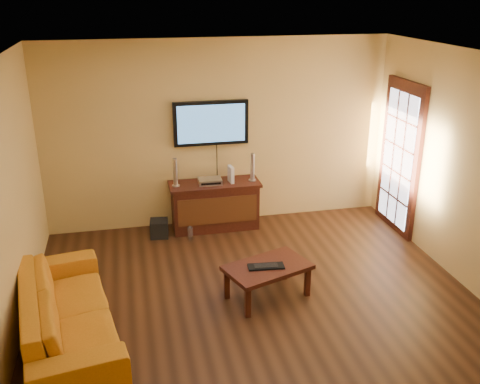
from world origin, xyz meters
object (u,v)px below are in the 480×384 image
object	(u,v)px
television	(211,123)
speaker_left	(175,174)
sofa	(66,303)
av_receiver	(210,181)
keyboard	(266,266)
game_console	(231,174)
media_console	(215,205)
bottle	(190,233)
subwoofer	(159,228)
coffee_table	(268,270)
speaker_right	(252,168)

from	to	relation	value
television	speaker_left	size ratio (longest dim) A/B	2.64
sofa	television	bearing A→B (deg)	-46.55
av_receiver	keyboard	bearing A→B (deg)	-80.03
speaker_left	game_console	bearing A→B (deg)	-0.67
sofa	media_console	bearing A→B (deg)	-48.93
bottle	speaker_left	bearing A→B (deg)	112.85
media_console	subwoofer	size ratio (longest dim) A/B	5.25
television	bottle	size ratio (longest dim) A/B	5.04
television	sofa	world-z (taller)	television
coffee_table	speaker_right	bearing A→B (deg)	81.42
television	subwoofer	distance (m)	1.67
coffee_table	av_receiver	world-z (taller)	av_receiver
media_console	speaker_left	size ratio (longest dim) A/B	3.21
keyboard	subwoofer	bearing A→B (deg)	119.34
media_console	sofa	xyz separation A→B (m)	(-1.90, -2.33, 0.07)
coffee_table	bottle	distance (m)	1.80
sofa	av_receiver	distance (m)	2.97
sofa	speaker_left	size ratio (longest dim) A/B	5.28
television	keyboard	xyz separation A→B (m)	(0.23, -2.24, -1.11)
media_console	speaker_left	xyz separation A→B (m)	(-0.56, -0.01, 0.53)
game_console	bottle	world-z (taller)	game_console
av_receiver	game_console	xyz separation A→B (m)	(0.31, -0.01, 0.08)
television	sofa	size ratio (longest dim) A/B	0.50
coffee_table	subwoofer	bearing A→B (deg)	120.38
media_console	keyboard	size ratio (longest dim) A/B	3.12
speaker_left	sofa	bearing A→B (deg)	-120.00
av_receiver	media_console	bearing A→B (deg)	10.86
coffee_table	speaker_left	bearing A→B (deg)	112.30
speaker_left	bottle	xyz separation A→B (m)	(0.14, -0.33, -0.79)
television	speaker_left	xyz separation A→B (m)	(-0.56, -0.22, -0.64)
game_console	subwoofer	distance (m)	1.28
coffee_table	subwoofer	distance (m)	2.16
television	sofa	bearing A→B (deg)	-126.73
subwoofer	coffee_table	bearing A→B (deg)	-53.75
sofa	keyboard	xyz separation A→B (m)	(2.13, 0.30, -0.01)
television	subwoofer	xyz separation A→B (m)	(-0.83, -0.35, -1.40)
speaker_left	speaker_right	distance (m)	1.11
television	speaker_left	bearing A→B (deg)	-158.38
television	game_console	distance (m)	0.78
speaker_left	speaker_right	xyz separation A→B (m)	(1.11, -0.01, -0.00)
speaker_right	bottle	xyz separation A→B (m)	(-0.97, -0.33, -0.79)
sofa	game_console	bearing A→B (deg)	-52.53
subwoofer	bottle	distance (m)	0.46
av_receiver	keyboard	world-z (taller)	av_receiver
av_receiver	game_console	size ratio (longest dim) A/B	1.38
media_console	game_console	xyz separation A→B (m)	(0.24, -0.02, 0.47)
speaker_left	av_receiver	size ratio (longest dim) A/B	1.24
television	speaker_left	world-z (taller)	television
media_console	speaker_right	xyz separation A→B (m)	(0.56, -0.02, 0.53)
media_console	subwoofer	xyz separation A→B (m)	(-0.83, -0.14, -0.23)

